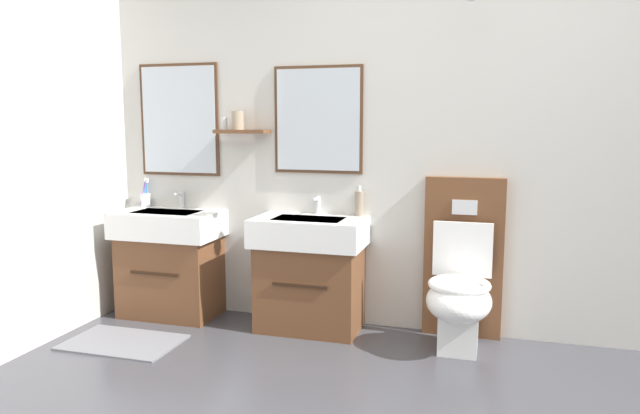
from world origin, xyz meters
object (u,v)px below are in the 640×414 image
(toothbrush_cup, at_px, (146,198))
(vanity_sink_right, at_px, (310,271))
(toilet, at_px, (461,284))
(soap_dispenser, at_px, (359,203))
(vanity_sink_left, at_px, (171,260))

(toothbrush_cup, bearing_deg, vanity_sink_right, -6.58)
(toilet, distance_m, soap_dispenser, 0.81)
(vanity_sink_right, distance_m, soap_dispenser, 0.54)
(vanity_sink_right, distance_m, toothbrush_cup, 1.35)
(toilet, height_order, soap_dispenser, toilet)
(vanity_sink_right, distance_m, toilet, 0.95)
(toilet, relative_size, toothbrush_cup, 4.78)
(vanity_sink_left, height_order, toothbrush_cup, toothbrush_cup)
(vanity_sink_right, xyz_separation_m, toilet, (0.95, -0.01, -0.01))
(vanity_sink_left, xyz_separation_m, toothbrush_cup, (-0.27, 0.15, 0.40))
(toothbrush_cup, bearing_deg, soap_dispenser, 0.37)
(toothbrush_cup, bearing_deg, toilet, -4.12)
(vanity_sink_left, relative_size, vanity_sink_right, 1.00)
(soap_dispenser, bearing_deg, vanity_sink_right, -150.87)
(vanity_sink_left, distance_m, soap_dispenser, 1.37)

